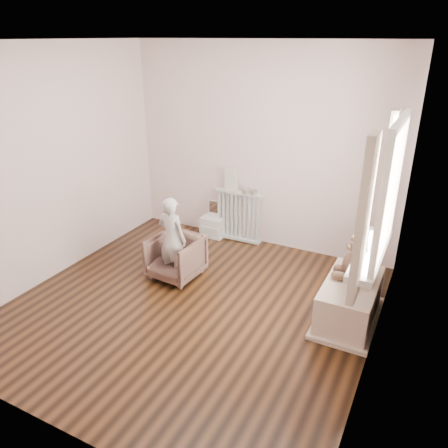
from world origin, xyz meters
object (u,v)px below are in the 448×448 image
at_px(toy_vanity, 213,218).
at_px(teddy_bear, 358,258).
at_px(armchair, 176,257).
at_px(radiator, 238,214).
at_px(toy_bench, 349,303).
at_px(child, 172,239).
at_px(plush_cat, 372,239).

distance_m(toy_vanity, teddy_bear, 2.46).
xyz_separation_m(armchair, teddy_bear, (2.02, 0.12, 0.41)).
distance_m(radiator, toy_bench, 2.14).
distance_m(toy_bench, teddy_bear, 0.48).
distance_m(child, toy_bench, 2.03).
bearing_deg(toy_vanity, toy_bench, -28.12).
bearing_deg(toy_bench, plush_cat, -51.41).
distance_m(toy_vanity, child, 1.29).
xyz_separation_m(toy_vanity, plush_cat, (2.29, -1.33, 0.72)).
xyz_separation_m(radiator, teddy_bear, (1.80, -1.11, 0.28)).
xyz_separation_m(child, teddy_bear, (2.02, 0.17, 0.15)).
bearing_deg(teddy_bear, radiator, 142.44).
relative_size(radiator, plush_cat, 2.72).
bearing_deg(armchair, teddy_bear, 8.12).
bearing_deg(toy_bench, child, -176.95).
bearing_deg(toy_vanity, radiator, 4.63).
height_order(toy_vanity, teddy_bear, teddy_bear).
bearing_deg(radiator, teddy_bear, -31.70).
height_order(toy_vanity, plush_cat, plush_cat).
bearing_deg(radiator, plush_cat, -35.21).
distance_m(armchair, teddy_bear, 2.07).
xyz_separation_m(radiator, child, (-0.22, -1.29, 0.13)).
bearing_deg(toy_bench, radiator, 146.47).
bearing_deg(teddy_bear, toy_vanity, 147.66).
bearing_deg(plush_cat, armchair, -174.97).
height_order(teddy_bear, plush_cat, plush_cat).
relative_size(child, teddy_bear, 2.14).
xyz_separation_m(armchair, plush_cat, (2.14, -0.12, 0.74)).
height_order(radiator, child, child).
relative_size(radiator, child, 0.72).
bearing_deg(teddy_bear, toy_bench, -111.81).
xyz_separation_m(toy_bench, teddy_bear, (0.02, 0.07, 0.47)).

